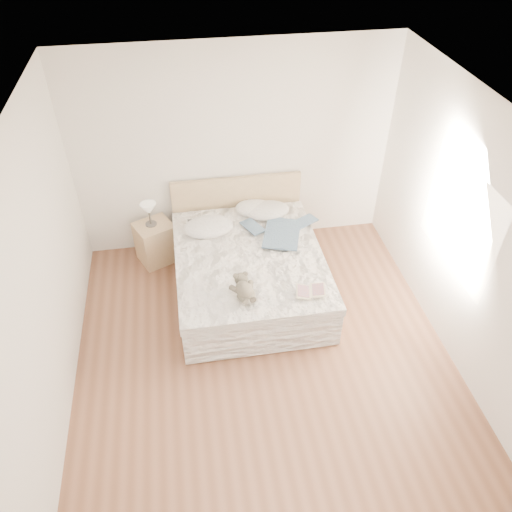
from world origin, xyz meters
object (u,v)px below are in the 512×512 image
object	(u,v)px
nightstand	(156,242)
photo_book	(199,224)
table_lamp	(149,210)
teddy_bear	(244,295)
childrens_book	(311,291)
bed	(248,269)

from	to	relation	value
nightstand	photo_book	distance (m)	0.69
nightstand	table_lamp	bearing A→B (deg)	142.88
nightstand	teddy_bear	distance (m)	1.84
nightstand	photo_book	bearing A→B (deg)	-16.21
photo_book	childrens_book	distance (m)	1.78
bed	childrens_book	world-z (taller)	bed
bed	childrens_book	bearing A→B (deg)	-56.54
table_lamp	childrens_book	distance (m)	2.32
table_lamp	childrens_book	size ratio (longest dim) A/B	0.96
table_lamp	teddy_bear	size ratio (longest dim) A/B	0.94
table_lamp	childrens_book	bearing A→B (deg)	-43.52
bed	childrens_book	xyz separation A→B (m)	(0.55, -0.83, 0.32)
childrens_book	bed	bearing A→B (deg)	135.24
childrens_book	teddy_bear	xyz separation A→B (m)	(-0.71, 0.05, 0.02)
bed	photo_book	bearing A→B (deg)	132.65
photo_book	teddy_bear	distance (m)	1.42
photo_book	childrens_book	world-z (taller)	same
bed	teddy_bear	world-z (taller)	bed
bed	childrens_book	distance (m)	1.04
teddy_bear	table_lamp	bearing A→B (deg)	110.99
teddy_bear	nightstand	bearing A→B (deg)	110.67
nightstand	childrens_book	bearing A→B (deg)	-43.60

